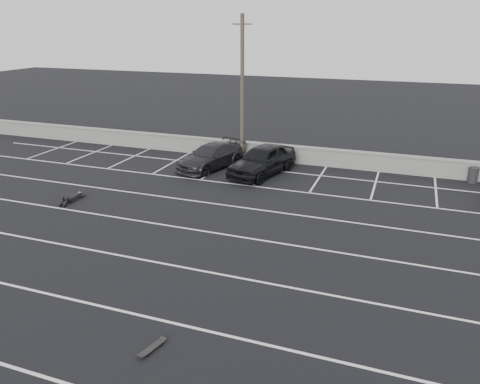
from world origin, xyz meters
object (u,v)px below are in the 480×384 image
at_px(skateboard, 152,348).
at_px(car_left, 262,160).
at_px(person, 74,195).
at_px(utility_pole, 242,90).
at_px(trash_bin, 473,175).
at_px(car_right, 211,156).

bearing_deg(skateboard, car_left, 111.08).
bearing_deg(person, utility_pole, 51.92).
bearing_deg(utility_pole, person, -121.20).
height_order(utility_pole, skateboard, utility_pole).
distance_m(car_left, trash_bin, 11.27).
bearing_deg(person, trash_bin, 20.03).
bearing_deg(skateboard, person, 151.66).
distance_m(car_left, person, 10.11).
height_order(utility_pole, person, utility_pole).
bearing_deg(trash_bin, skateboard, -117.22).
xyz_separation_m(car_left, car_right, (-3.22, 0.15, -0.15)).
distance_m(car_left, skateboard, 15.49).
bearing_deg(person, car_left, 36.21).
relative_size(utility_pole, trash_bin, 10.09).
bearing_deg(trash_bin, car_left, -167.55).
distance_m(car_right, utility_pole, 4.30).
height_order(car_left, person, car_left).
xyz_separation_m(car_right, trash_bin, (14.21, 2.28, -0.26)).
distance_m(car_left, utility_pole, 4.50).
bearing_deg(car_left, skateboard, -67.80).
relative_size(person, skateboard, 2.86).
height_order(car_left, utility_pole, utility_pole).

